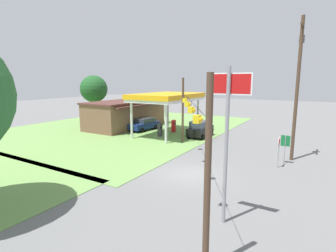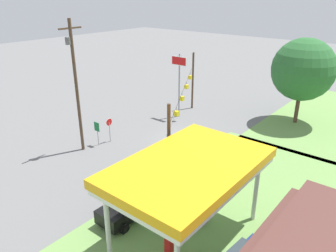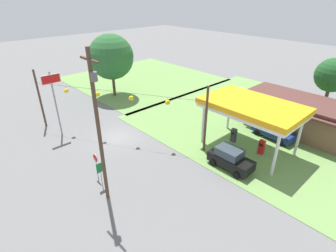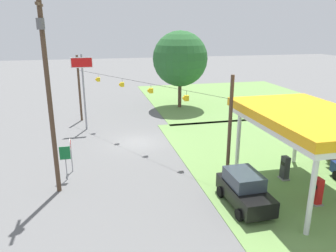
{
  "view_description": "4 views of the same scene",
  "coord_description": "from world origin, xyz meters",
  "px_view_note": "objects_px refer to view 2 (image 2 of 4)",
  "views": [
    {
      "loc": [
        -16.59,
        -8.24,
        6.87
      ],
      "look_at": [
        3.15,
        3.63,
        2.82
      ],
      "focal_mm": 28.0,
      "sensor_mm": 36.0,
      "label": 1
    },
    {
      "loc": [
        24.49,
        17.89,
        14.0
      ],
      "look_at": [
        3.74,
        1.01,
        2.96
      ],
      "focal_mm": 35.0,
      "sensor_mm": 36.0,
      "label": 2
    },
    {
      "loc": [
        23.11,
        -13.65,
        14.94
      ],
      "look_at": [
        5.82,
        2.42,
        2.78
      ],
      "focal_mm": 28.0,
      "sensor_mm": 36.0,
      "label": 3
    },
    {
      "loc": [
        27.64,
        -3.67,
        10.08
      ],
      "look_at": [
        3.7,
        1.96,
        2.51
      ],
      "focal_mm": 35.0,
      "sensor_mm": 36.0,
      "label": 4
    }
  ],
  "objects_px": {
    "stop_sign_roadside": "(109,125)",
    "utility_pole_main": "(76,82)",
    "gas_station_canopy": "(189,170)",
    "fuel_pump_near": "(203,213)",
    "tree_west_verge": "(303,70)",
    "stop_sign_overhead": "(179,74)",
    "route_sign": "(97,129)",
    "car_at_pumps_front": "(129,203)",
    "fuel_pump_far": "(170,242)"
  },
  "relations": [
    {
      "from": "gas_station_canopy",
      "to": "stop_sign_overhead",
      "type": "height_order",
      "value": "stop_sign_overhead"
    },
    {
      "from": "fuel_pump_near",
      "to": "stop_sign_roadside",
      "type": "xyz_separation_m",
      "value": [
        -4.65,
        -14.12,
        1.02
      ]
    },
    {
      "from": "route_sign",
      "to": "tree_west_verge",
      "type": "bearing_deg",
      "value": 144.72
    },
    {
      "from": "stop_sign_roadside",
      "to": "utility_pole_main",
      "type": "relative_size",
      "value": 0.21
    },
    {
      "from": "route_sign",
      "to": "gas_station_canopy",
      "type": "bearing_deg",
      "value": 70.77
    },
    {
      "from": "fuel_pump_far",
      "to": "stop_sign_overhead",
      "type": "distance_m",
      "value": 22.75
    },
    {
      "from": "stop_sign_roadside",
      "to": "route_sign",
      "type": "distance_m",
      "value": 1.33
    },
    {
      "from": "stop_sign_overhead",
      "to": "utility_pole_main",
      "type": "height_order",
      "value": "utility_pole_main"
    },
    {
      "from": "stop_sign_roadside",
      "to": "utility_pole_main",
      "type": "height_order",
      "value": "utility_pole_main"
    },
    {
      "from": "utility_pole_main",
      "to": "stop_sign_overhead",
      "type": "bearing_deg",
      "value": 172.62
    },
    {
      "from": "fuel_pump_far",
      "to": "stop_sign_roadside",
      "type": "distance_m",
      "value": 16.26
    },
    {
      "from": "fuel_pump_near",
      "to": "stop_sign_overhead",
      "type": "xyz_separation_m",
      "value": [
        -14.67,
        -13.16,
        4.42
      ]
    },
    {
      "from": "fuel_pump_near",
      "to": "route_sign",
      "type": "distance_m",
      "value": 14.83
    },
    {
      "from": "gas_station_canopy",
      "to": "utility_pole_main",
      "type": "xyz_separation_m",
      "value": [
        -3.48,
        -14.83,
        1.92
      ]
    },
    {
      "from": "car_at_pumps_front",
      "to": "stop_sign_overhead",
      "type": "height_order",
      "value": "stop_sign_overhead"
    },
    {
      "from": "stop_sign_roadside",
      "to": "utility_pole_main",
      "type": "distance_m",
      "value": 5.64
    },
    {
      "from": "car_at_pumps_front",
      "to": "utility_pole_main",
      "type": "relative_size",
      "value": 0.35
    },
    {
      "from": "fuel_pump_far",
      "to": "stop_sign_overhead",
      "type": "height_order",
      "value": "stop_sign_overhead"
    },
    {
      "from": "gas_station_canopy",
      "to": "fuel_pump_near",
      "type": "bearing_deg",
      "value": -179.95
    },
    {
      "from": "route_sign",
      "to": "tree_west_verge",
      "type": "relative_size",
      "value": 0.25
    },
    {
      "from": "gas_station_canopy",
      "to": "tree_west_verge",
      "type": "xyz_separation_m",
      "value": [
        -23.22,
        -1.55,
        1.43
      ]
    },
    {
      "from": "fuel_pump_far",
      "to": "stop_sign_overhead",
      "type": "relative_size",
      "value": 0.22
    },
    {
      "from": "gas_station_canopy",
      "to": "car_at_pumps_front",
      "type": "bearing_deg",
      "value": -79.05
    },
    {
      "from": "gas_station_canopy",
      "to": "stop_sign_roadside",
      "type": "height_order",
      "value": "gas_station_canopy"
    },
    {
      "from": "fuel_pump_near",
      "to": "car_at_pumps_front",
      "type": "xyz_separation_m",
      "value": [
        2.49,
        -4.19,
        0.23
      ]
    },
    {
      "from": "fuel_pump_near",
      "to": "utility_pole_main",
      "type": "relative_size",
      "value": 0.14
    },
    {
      "from": "gas_station_canopy",
      "to": "fuel_pump_far",
      "type": "height_order",
      "value": "gas_station_canopy"
    },
    {
      "from": "stop_sign_overhead",
      "to": "car_at_pumps_front",
      "type": "bearing_deg",
      "value": 27.61
    },
    {
      "from": "gas_station_canopy",
      "to": "fuel_pump_near",
      "type": "height_order",
      "value": "gas_station_canopy"
    },
    {
      "from": "route_sign",
      "to": "fuel_pump_near",
      "type": "bearing_deg",
      "value": 76.91
    },
    {
      "from": "car_at_pumps_front",
      "to": "stop_sign_roadside",
      "type": "distance_m",
      "value": 12.25
    },
    {
      "from": "fuel_pump_near",
      "to": "utility_pole_main",
      "type": "bearing_deg",
      "value": -96.93
    },
    {
      "from": "stop_sign_roadside",
      "to": "fuel_pump_far",
      "type": "bearing_deg",
      "value": -119.54
    },
    {
      "from": "gas_station_canopy",
      "to": "fuel_pump_near",
      "type": "xyz_separation_m",
      "value": [
        -1.68,
        -0.0,
        -3.92
      ]
    },
    {
      "from": "fuel_pump_near",
      "to": "route_sign",
      "type": "bearing_deg",
      "value": -103.09
    },
    {
      "from": "route_sign",
      "to": "tree_west_verge",
      "type": "distance_m",
      "value": 22.72
    },
    {
      "from": "stop_sign_roadside",
      "to": "tree_west_verge",
      "type": "xyz_separation_m",
      "value": [
        -16.9,
        12.57,
        4.33
      ]
    },
    {
      "from": "fuel_pump_far",
      "to": "car_at_pumps_front",
      "type": "bearing_deg",
      "value": -101.67
    },
    {
      "from": "fuel_pump_far",
      "to": "stop_sign_roadside",
      "type": "bearing_deg",
      "value": -119.54
    },
    {
      "from": "fuel_pump_near",
      "to": "utility_pole_main",
      "type": "height_order",
      "value": "utility_pole_main"
    },
    {
      "from": "fuel_pump_near",
      "to": "car_at_pumps_front",
      "type": "relative_size",
      "value": 0.39
    },
    {
      "from": "route_sign",
      "to": "tree_west_verge",
      "type": "xyz_separation_m",
      "value": [
        -18.19,
        12.87,
        4.43
      ]
    },
    {
      "from": "stop_sign_overhead",
      "to": "fuel_pump_near",
      "type": "bearing_deg",
      "value": 41.91
    },
    {
      "from": "fuel_pump_far",
      "to": "stop_sign_overhead",
      "type": "bearing_deg",
      "value": -143.85
    },
    {
      "from": "car_at_pumps_front",
      "to": "tree_west_verge",
      "type": "bearing_deg",
      "value": 173.12
    },
    {
      "from": "fuel_pump_near",
      "to": "tree_west_verge",
      "type": "distance_m",
      "value": 22.26
    },
    {
      "from": "fuel_pump_far",
      "to": "utility_pole_main",
      "type": "relative_size",
      "value": 0.14
    },
    {
      "from": "car_at_pumps_front",
      "to": "utility_pole_main",
      "type": "height_order",
      "value": "utility_pole_main"
    },
    {
      "from": "fuel_pump_near",
      "to": "tree_west_verge",
      "type": "relative_size",
      "value": 0.17
    },
    {
      "from": "utility_pole_main",
      "to": "stop_sign_roadside",
      "type": "bearing_deg",
      "value": 165.98
    }
  ]
}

